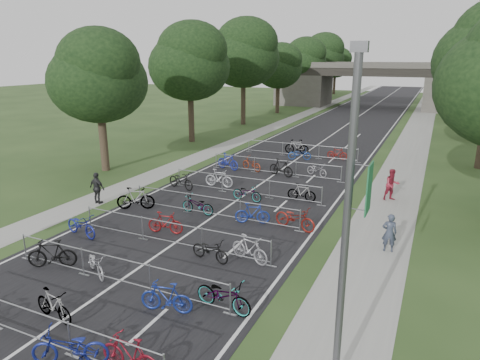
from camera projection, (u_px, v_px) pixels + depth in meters
The scene contains 54 objects.
ground at pixel (33, 341), 12.33m from camera, with size 200.00×200.00×0.00m, color #28401B.
road at pixel (355, 119), 55.91m from camera, with size 11.00×140.00×0.01m, color black.
sidewalk_right at pixel (420, 123), 52.68m from camera, with size 3.00×140.00×0.01m, color gray.
sidewalk_left at pixel (299, 116), 58.94m from camera, with size 2.00×140.00×0.01m, color gray.
lane_markings at pixel (355, 119), 55.91m from camera, with size 0.12×140.00×0.00m, color silver.
overpass_bridge at pixel (374, 85), 68.00m from camera, with size 31.00×8.00×7.05m.
lamppost at pixel (348, 226), 9.52m from camera, with size 0.61×0.65×8.21m.
tree_left_0 at pixel (98, 78), 29.01m from camera, with size 6.72×6.72×10.25m.
tree_left_1 at pixel (190, 63), 39.24m from camera, with size 7.56×7.56×11.53m.
tree_left_2 at pixel (244, 55), 49.48m from camera, with size 8.40×8.40×12.81m.
tree_left_3 at pixel (279, 67), 60.39m from camera, with size 6.72×6.72×10.25m.
tree_right_3 at pixel (475, 65), 50.37m from camera, with size 7.17×7.17×10.93m.
tree_left_4 at pixel (304, 60), 70.62m from camera, with size 7.56×7.56×11.53m.
tree_right_4 at pixel (471, 57), 60.56m from camera, with size 8.18×8.18×12.47m.
tree_left_5 at pixel (322, 55), 80.85m from camera, with size 8.40×8.40×12.81m.
tree_right_5 at pixel (465, 69), 71.56m from camera, with size 6.16×6.16×9.39m.
tree_left_6 at pixel (336, 63), 91.76m from camera, with size 6.72×6.72×10.25m.
tree_right_6 at pixel (464, 62), 81.75m from camera, with size 7.17×7.17×10.93m.
barrier_row_0 at pixel (30, 325), 12.18m from camera, with size 9.70×0.08×1.10m.
barrier_row_1 at pixel (115, 270), 15.32m from camera, with size 9.70×0.08×1.10m.
barrier_row_2 at pixel (171, 234), 18.46m from camera, with size 9.70×0.08×1.10m.
barrier_row_3 at pixel (213, 207), 21.77m from camera, with size 9.70×0.08×1.10m.
barrier_row_4 at pixel (245, 186), 25.26m from camera, with size 9.70×0.08×1.10m.
barrier_row_5 at pixel (275, 167), 29.61m from camera, with size 9.70×0.08×1.10m.
barrier_row_6 at pixel (300, 150), 34.84m from camera, with size 9.70×0.08×1.10m.
bike_1 at pixel (54, 305), 13.20m from camera, with size 0.48×1.72×1.03m, color #94969B.
bike_2 at pixel (70, 348), 11.24m from camera, with size 0.72×2.05×1.08m, color navy.
bike_3 at pixel (130, 355), 10.97m from camera, with size 0.51×1.81×1.09m, color maroon.
bike_4 at pixel (52, 254), 16.54m from camera, with size 0.53×1.89×1.13m, color black.
bike_5 at pixel (96, 264), 15.97m from camera, with size 0.60×1.73×0.91m, color #97979E.
bike_6 at pixel (166, 297), 13.61m from camera, with size 0.50×1.77×1.06m, color navy.
bike_7 at pixel (224, 295), 13.70m from camera, with size 0.72×2.07×1.09m, color #94969B.
bike_8 at pixel (81, 225), 19.43m from camera, with size 0.70×2.02×1.06m, color navy.
bike_9 at pixel (165, 223), 19.73m from camera, with size 0.49×1.73×1.04m, color maroon.
bike_10 at pixel (210, 250), 17.09m from camera, with size 0.61×1.76×0.93m, color black.
bike_11 at pixel (249, 249), 16.99m from camera, with size 0.52×1.83×1.10m, color #98989F.
bike_12 at pixel (136, 198), 22.84m from camera, with size 0.57×2.03×1.22m, color #94969B.
bike_13 at pixel (198, 205), 22.17m from camera, with size 0.66×1.89×0.99m, color #94969B.
bike_14 at pixel (252, 213), 20.91m from camera, with size 0.49×1.73×1.04m, color navy.
bike_15 at pixel (295, 218), 20.20m from camera, with size 0.74×2.13×1.12m, color maroon.
bike_16 at pixel (181, 180), 26.41m from camera, with size 0.73×2.10×1.11m, color black.
bike_17 at pixel (219, 178), 26.78m from camera, with size 0.54×1.90×1.14m, color #B3B4BB.
bike_18 at pixel (247, 193), 24.20m from camera, with size 0.64×1.83×0.96m, color #94969B.
bike_19 at pixel (302, 193), 24.19m from camera, with size 0.47×1.68×1.01m, color #94969B.
bike_20 at pixel (228, 162), 30.96m from camera, with size 0.55×1.96×1.18m, color navy.
bike_21 at pixel (251, 164), 30.71m from camera, with size 0.65×1.88×0.99m, color #953215.
bike_22 at pixel (281, 168), 29.23m from camera, with size 0.55×1.96×1.18m, color black.
bike_23 at pixel (317, 170), 29.28m from camera, with size 0.60×1.72×0.90m, color gray.
bike_25 at pixel (297, 147), 35.84m from camera, with size 0.58×2.06×1.24m, color #94969B.
bike_26 at pixel (300, 154), 33.87m from camera, with size 0.63×1.81×0.95m, color navy.
bike_27 at pixel (337, 153), 33.98m from camera, with size 0.46×1.63×0.98m, color maroon.
pedestrian_a at pixel (389, 233), 17.83m from camera, with size 0.61×0.40×1.66m, color #323A4C.
pedestrian_b at pixel (392, 185), 24.23m from camera, with size 0.88×0.69×1.82m, color maroon.
pedestrian_c at pixel (97, 188), 23.65m from camera, with size 1.05×0.44×1.79m, color #242427.
Camera 1 is at (9.88, -7.05, 7.91)m, focal length 32.00 mm.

